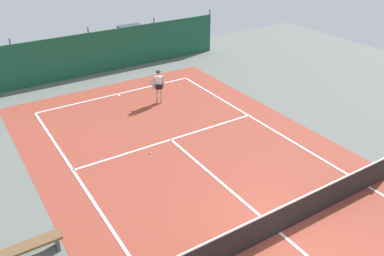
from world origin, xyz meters
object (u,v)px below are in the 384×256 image
tennis_player (159,85)px  courtside_bench (32,247)px  tennis_net (281,219)px  tennis_ball_midcourt (151,153)px  tennis_ball_near_player (215,121)px  parked_car (134,40)px

tennis_player → courtside_bench: size_ratio=1.03×
tennis_net → tennis_player: (1.31, 9.81, 0.45)m
courtside_bench → tennis_ball_midcourt: bearing=30.4°
tennis_ball_midcourt → tennis_player: bearing=57.4°
tennis_player → tennis_ball_near_player: bearing=136.6°
tennis_ball_midcourt → courtside_bench: courtside_bench is taller
tennis_ball_midcourt → parked_car: parked_car is taller
tennis_net → parked_car: 18.02m
tennis_ball_midcourt → parked_car: bearing=67.2°
tennis_net → tennis_ball_midcourt: (-1.19, 5.91, -0.48)m
tennis_net → parked_car: bearing=78.1°
tennis_player → tennis_ball_midcourt: (-2.50, -3.90, -0.93)m
tennis_net → tennis_ball_near_player: size_ratio=153.33×
tennis_ball_midcourt → parked_car: (4.92, 11.72, 0.81)m
tennis_net → courtside_bench: 6.95m
tennis_ball_midcourt → courtside_bench: 5.94m
tennis_net → tennis_ball_midcourt: size_ratio=153.33×
tennis_net → tennis_ball_midcourt: bearing=101.4°
tennis_ball_near_player → courtside_bench: (-8.76, -3.82, 0.34)m
tennis_ball_midcourt → courtside_bench: bearing=-149.6°
parked_car → courtside_bench: 17.82m
tennis_ball_near_player → tennis_player: bearing=110.4°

